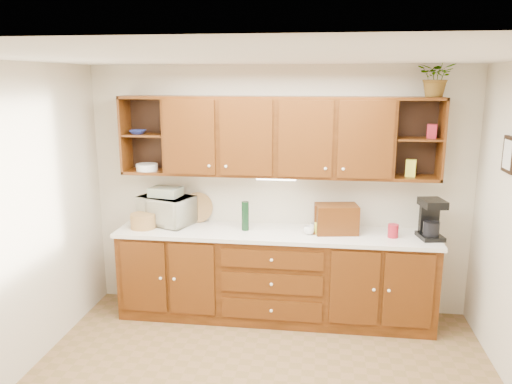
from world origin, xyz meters
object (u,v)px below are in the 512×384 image
(microwave, at_px, (166,210))
(potted_plant, at_px, (437,77))
(bread_box, at_px, (336,219))
(coffee_maker, at_px, (431,219))

(microwave, height_order, potted_plant, potted_plant)
(microwave, distance_m, bread_box, 1.79)
(microwave, xyz_separation_m, potted_plant, (2.67, -0.03, 1.39))
(bread_box, xyz_separation_m, potted_plant, (0.88, 0.06, 1.39))
(coffee_maker, distance_m, potted_plant, 1.36)
(bread_box, xyz_separation_m, coffee_maker, (0.91, -0.04, 0.04))
(bread_box, bearing_deg, potted_plant, -5.36)
(potted_plant, bearing_deg, bread_box, -176.12)
(microwave, height_order, bread_box, microwave)
(bread_box, relative_size, coffee_maker, 1.06)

